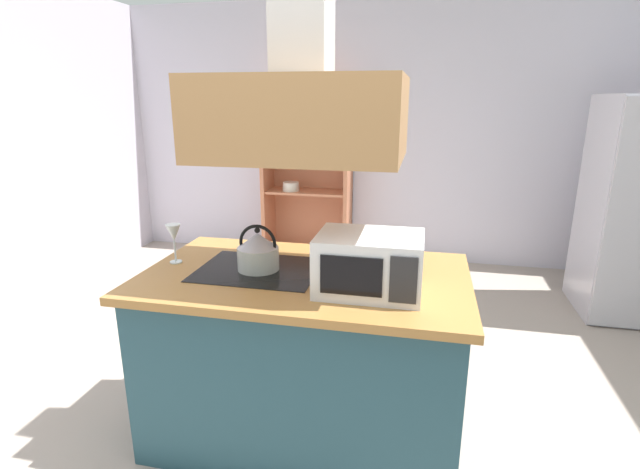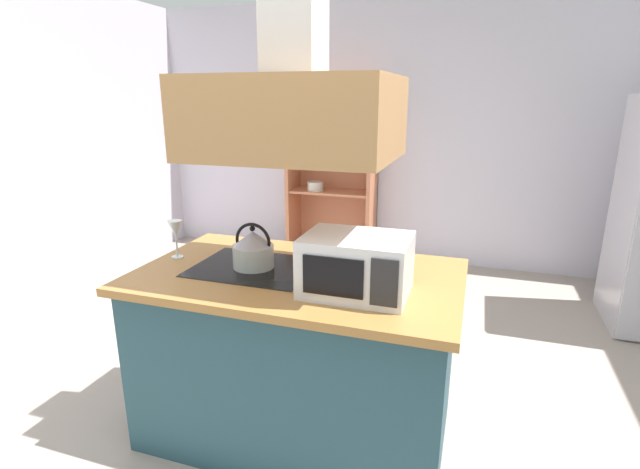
{
  "view_description": "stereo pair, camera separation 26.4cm",
  "coord_description": "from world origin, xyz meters",
  "px_view_note": "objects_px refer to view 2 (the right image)",
  "views": [
    {
      "loc": [
        0.33,
        -2.18,
        1.74
      ],
      "look_at": [
        -0.22,
        0.3,
        1.0
      ],
      "focal_mm": 26.72,
      "sensor_mm": 36.0,
      "label": 1
    },
    {
      "loc": [
        0.58,
        -2.11,
        1.74
      ],
      "look_at": [
        -0.22,
        0.3,
        1.0
      ],
      "focal_mm": 26.72,
      "sensor_mm": 36.0,
      "label": 2
    }
  ],
  "objects_px": {
    "microwave": "(356,265)",
    "wine_glass_on_counter": "(175,230)",
    "cutting_board": "(371,261)",
    "kettle": "(253,249)",
    "dish_cabinet": "(333,183)"
  },
  "relations": [
    {
      "from": "wine_glass_on_counter",
      "to": "dish_cabinet",
      "type": "bearing_deg",
      "value": 89.63
    },
    {
      "from": "dish_cabinet",
      "to": "kettle",
      "type": "distance_m",
      "value": 2.87
    },
    {
      "from": "cutting_board",
      "to": "wine_glass_on_counter",
      "type": "distance_m",
      "value": 1.05
    },
    {
      "from": "microwave",
      "to": "wine_glass_on_counter",
      "type": "xyz_separation_m",
      "value": [
        -1.03,
        0.16,
        0.02
      ]
    },
    {
      "from": "dish_cabinet",
      "to": "microwave",
      "type": "bearing_deg",
      "value": -71.19
    },
    {
      "from": "cutting_board",
      "to": "wine_glass_on_counter",
      "type": "relative_size",
      "value": 1.65
    },
    {
      "from": "cutting_board",
      "to": "microwave",
      "type": "height_order",
      "value": "microwave"
    },
    {
      "from": "dish_cabinet",
      "to": "wine_glass_on_counter",
      "type": "bearing_deg",
      "value": -90.37
    },
    {
      "from": "microwave",
      "to": "wine_glass_on_counter",
      "type": "relative_size",
      "value": 2.23
    },
    {
      "from": "dish_cabinet",
      "to": "kettle",
      "type": "relative_size",
      "value": 8.09
    },
    {
      "from": "kettle",
      "to": "wine_glass_on_counter",
      "type": "height_order",
      "value": "kettle"
    },
    {
      "from": "kettle",
      "to": "microwave",
      "type": "height_order",
      "value": "microwave"
    },
    {
      "from": "dish_cabinet",
      "to": "microwave",
      "type": "distance_m",
      "value": 3.15
    },
    {
      "from": "cutting_board",
      "to": "microwave",
      "type": "xyz_separation_m",
      "value": [
        0.02,
        -0.4,
        0.12
      ]
    },
    {
      "from": "dish_cabinet",
      "to": "cutting_board",
      "type": "distance_m",
      "value": 2.76
    }
  ]
}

